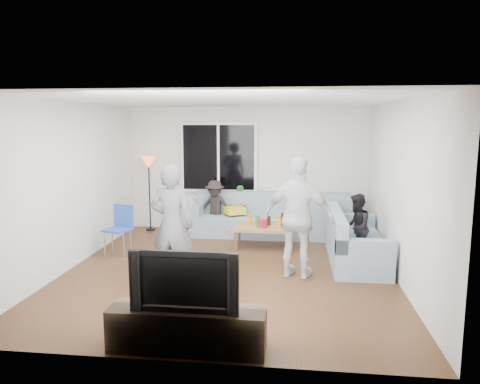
# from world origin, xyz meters

# --- Properties ---
(floor) EXTENTS (5.00, 5.50, 0.04)m
(floor) POSITION_xyz_m (0.00, 0.00, -0.02)
(floor) COLOR #56351C
(floor) RESTS_ON ground
(ceiling) EXTENTS (5.00, 5.50, 0.04)m
(ceiling) POSITION_xyz_m (0.00, 0.00, 2.62)
(ceiling) COLOR white
(ceiling) RESTS_ON ground
(wall_back) EXTENTS (5.00, 0.04, 2.60)m
(wall_back) POSITION_xyz_m (0.00, 2.77, 1.30)
(wall_back) COLOR silver
(wall_back) RESTS_ON ground
(wall_front) EXTENTS (5.00, 0.04, 2.60)m
(wall_front) POSITION_xyz_m (0.00, -2.77, 1.30)
(wall_front) COLOR silver
(wall_front) RESTS_ON ground
(wall_left) EXTENTS (0.04, 5.50, 2.60)m
(wall_left) POSITION_xyz_m (-2.52, 0.00, 1.30)
(wall_left) COLOR silver
(wall_left) RESTS_ON ground
(wall_right) EXTENTS (0.04, 5.50, 2.60)m
(wall_right) POSITION_xyz_m (2.52, 0.00, 1.30)
(wall_right) COLOR silver
(wall_right) RESTS_ON ground
(window_frame) EXTENTS (1.62, 0.06, 1.47)m
(window_frame) POSITION_xyz_m (-0.60, 2.69, 1.55)
(window_frame) COLOR white
(window_frame) RESTS_ON wall_back
(window_glass) EXTENTS (1.50, 0.02, 1.35)m
(window_glass) POSITION_xyz_m (-0.60, 2.65, 1.55)
(window_glass) COLOR black
(window_glass) RESTS_ON window_frame
(window_mullion) EXTENTS (0.05, 0.03, 1.35)m
(window_mullion) POSITION_xyz_m (-0.60, 2.64, 1.55)
(window_mullion) COLOR white
(window_mullion) RESTS_ON window_frame
(radiator) EXTENTS (1.30, 0.12, 0.62)m
(radiator) POSITION_xyz_m (-0.60, 2.65, 0.31)
(radiator) COLOR silver
(radiator) RESTS_ON floor
(potted_plant) EXTENTS (0.23, 0.20, 0.36)m
(potted_plant) POSITION_xyz_m (-0.16, 2.62, 0.80)
(potted_plant) COLOR #255D26
(potted_plant) RESTS_ON radiator
(vase) EXTENTS (0.20, 0.20, 0.17)m
(vase) POSITION_xyz_m (-1.05, 2.62, 0.71)
(vase) COLOR silver
(vase) RESTS_ON radiator
(sofa_back_section) EXTENTS (2.30, 0.85, 0.85)m
(sofa_back_section) POSITION_xyz_m (0.10, 2.27, 0.42)
(sofa_back_section) COLOR gray
(sofa_back_section) RESTS_ON floor
(sofa_right_section) EXTENTS (2.00, 0.85, 0.85)m
(sofa_right_section) POSITION_xyz_m (2.02, 0.68, 0.42)
(sofa_right_section) COLOR gray
(sofa_right_section) RESTS_ON floor
(sofa_corner) EXTENTS (0.85, 0.85, 0.85)m
(sofa_corner) POSITION_xyz_m (1.71, 2.27, 0.42)
(sofa_corner) COLOR gray
(sofa_corner) RESTS_ON floor
(cushion_yellow) EXTENTS (0.49, 0.46, 0.14)m
(cushion_yellow) POSITION_xyz_m (-0.20, 2.25, 0.51)
(cushion_yellow) COLOR gold
(cushion_yellow) RESTS_ON sofa_back_section
(cushion_red) EXTENTS (0.36, 0.31, 0.13)m
(cushion_red) POSITION_xyz_m (-0.17, 2.33, 0.51)
(cushion_red) COLOR maroon
(cushion_red) RESTS_ON sofa_back_section
(coffee_table) EXTENTS (1.11, 0.62, 0.40)m
(coffee_table) POSITION_xyz_m (0.46, 1.37, 0.20)
(coffee_table) COLOR #A57650
(coffee_table) RESTS_ON floor
(pitcher) EXTENTS (0.17, 0.17, 0.17)m
(pitcher) POSITION_xyz_m (0.43, 1.27, 0.49)
(pitcher) COLOR maroon
(pitcher) RESTS_ON coffee_table
(side_chair) EXTENTS (0.50, 0.50, 0.86)m
(side_chair) POSITION_xyz_m (-2.05, 0.64, 0.43)
(side_chair) COLOR #2950B2
(side_chair) RESTS_ON floor
(floor_lamp) EXTENTS (0.32, 0.32, 1.56)m
(floor_lamp) POSITION_xyz_m (-2.05, 2.45, 0.78)
(floor_lamp) COLOR orange
(floor_lamp) RESTS_ON floor
(player_left) EXTENTS (0.67, 0.48, 1.72)m
(player_left) POSITION_xyz_m (-0.72, -0.65, 0.86)
(player_left) COLOR #505156
(player_left) RESTS_ON floor
(player_right) EXTENTS (1.14, 0.73, 1.80)m
(player_right) POSITION_xyz_m (1.06, -0.14, 0.90)
(player_right) COLOR silver
(player_right) RESTS_ON floor
(spectator_right) EXTENTS (0.53, 0.62, 1.13)m
(spectator_right) POSITION_xyz_m (2.02, 0.78, 0.56)
(spectator_right) COLOR black
(spectator_right) RESTS_ON floor
(spectator_back) EXTENTS (0.79, 0.56, 1.11)m
(spectator_back) POSITION_xyz_m (-0.62, 2.30, 0.56)
(spectator_back) COLOR black
(spectator_back) RESTS_ON floor
(tv_console) EXTENTS (1.60, 0.40, 0.44)m
(tv_console) POSITION_xyz_m (-0.07, -2.50, 0.22)
(tv_console) COLOR #322519
(tv_console) RESTS_ON floor
(television) EXTENTS (1.09, 0.14, 0.63)m
(television) POSITION_xyz_m (-0.07, -2.50, 0.75)
(television) COLOR black
(television) RESTS_ON tv_console
(bottle_a) EXTENTS (0.07, 0.07, 0.21)m
(bottle_a) POSITION_xyz_m (0.18, 1.47, 0.51)
(bottle_a) COLOR orange
(bottle_a) RESTS_ON coffee_table
(bottle_c) EXTENTS (0.07, 0.07, 0.17)m
(bottle_c) POSITION_xyz_m (0.53, 1.47, 0.49)
(bottle_c) COLOR #341A0B
(bottle_c) RESTS_ON coffee_table
(bottle_b) EXTENTS (0.08, 0.08, 0.22)m
(bottle_b) POSITION_xyz_m (0.34, 1.28, 0.51)
(bottle_b) COLOR #188419
(bottle_b) RESTS_ON coffee_table
(bottle_e) EXTENTS (0.07, 0.07, 0.23)m
(bottle_e) POSITION_xyz_m (0.79, 1.51, 0.51)
(bottle_e) COLOR black
(bottle_e) RESTS_ON coffee_table
(bottle_d) EXTENTS (0.07, 0.07, 0.24)m
(bottle_d) POSITION_xyz_m (0.73, 1.29, 0.52)
(bottle_d) COLOR orange
(bottle_d) RESTS_ON coffee_table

